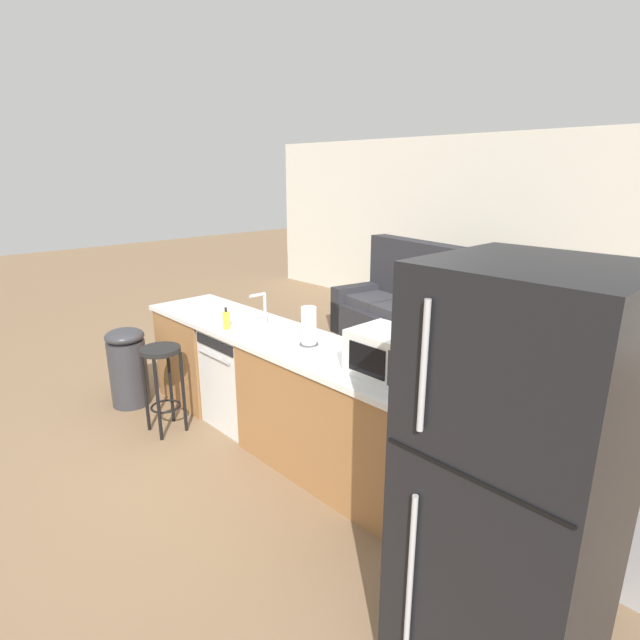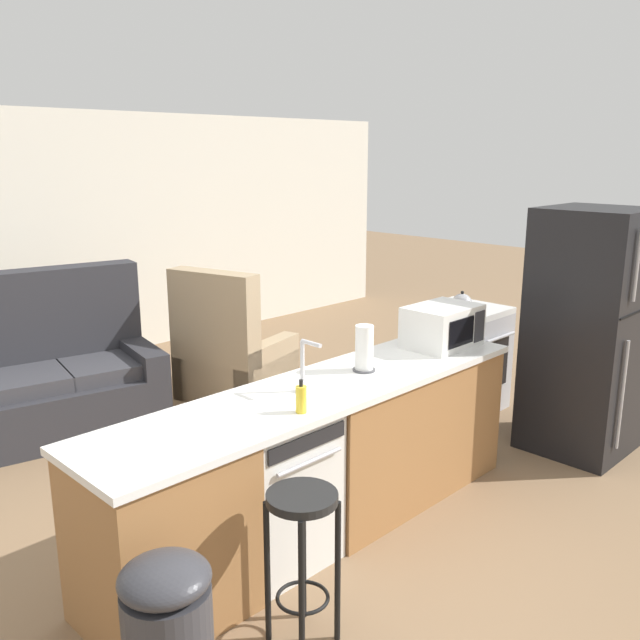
# 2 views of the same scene
# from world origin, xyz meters

# --- Properties ---
(ground_plane) EXTENTS (24.00, 24.00, 0.00)m
(ground_plane) POSITION_xyz_m (0.00, 0.00, 0.00)
(ground_plane) COLOR #896B4C
(wall_back) EXTENTS (10.00, 0.06, 2.60)m
(wall_back) POSITION_xyz_m (0.30, 4.20, 1.30)
(wall_back) COLOR silver
(wall_back) RESTS_ON ground_plane
(kitchen_counter) EXTENTS (2.94, 0.66, 0.90)m
(kitchen_counter) POSITION_xyz_m (0.24, 0.00, 0.42)
(kitchen_counter) COLOR #9E6B3D
(kitchen_counter) RESTS_ON ground_plane
(dishwasher) EXTENTS (0.58, 0.61, 0.84)m
(dishwasher) POSITION_xyz_m (-0.25, -0.00, 0.42)
(dishwasher) COLOR silver
(dishwasher) RESTS_ON ground_plane
(stove_range) EXTENTS (0.76, 0.68, 0.90)m
(stove_range) POSITION_xyz_m (2.35, 0.55, 0.45)
(stove_range) COLOR #B7B7BC
(stove_range) RESTS_ON ground_plane
(refrigerator) EXTENTS (0.72, 0.73, 1.81)m
(refrigerator) POSITION_xyz_m (2.35, -0.55, 0.90)
(refrigerator) COLOR black
(refrigerator) RESTS_ON ground_plane
(microwave) EXTENTS (0.50, 0.37, 0.28)m
(microwave) POSITION_xyz_m (1.30, -0.00, 1.04)
(microwave) COLOR white
(microwave) RESTS_ON kitchen_counter
(sink_faucet) EXTENTS (0.07, 0.18, 0.30)m
(sink_faucet) POSITION_xyz_m (0.02, 0.01, 1.03)
(sink_faucet) COLOR silver
(sink_faucet) RESTS_ON kitchen_counter
(paper_towel_roll) EXTENTS (0.14, 0.14, 0.28)m
(paper_towel_roll) POSITION_xyz_m (0.53, 0.02, 1.04)
(paper_towel_roll) COLOR #4C4C51
(paper_towel_roll) RESTS_ON kitchen_counter
(soap_bottle) EXTENTS (0.06, 0.06, 0.18)m
(soap_bottle) POSITION_xyz_m (-0.20, -0.20, 0.97)
(soap_bottle) COLOR yellow
(soap_bottle) RESTS_ON kitchen_counter
(kettle) EXTENTS (0.21, 0.17, 0.19)m
(kettle) POSITION_xyz_m (2.18, 0.42, 0.99)
(kettle) COLOR #B2B2B7
(kettle) RESTS_ON stove_range
(bar_stool) EXTENTS (0.32, 0.32, 0.74)m
(bar_stool) POSITION_xyz_m (-0.58, -0.60, 0.54)
(bar_stool) COLOR black
(bar_stool) RESTS_ON ground_plane
(couch) EXTENTS (2.14, 1.28, 1.27)m
(couch) POSITION_xyz_m (-0.49, 2.68, 0.39)
(couch) COLOR #2D2D33
(couch) RESTS_ON ground_plane
(armchair) EXTENTS (0.99, 1.03, 1.20)m
(armchair) POSITION_xyz_m (1.13, 2.15, 0.35)
(armchair) COLOR tan
(armchair) RESTS_ON ground_plane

